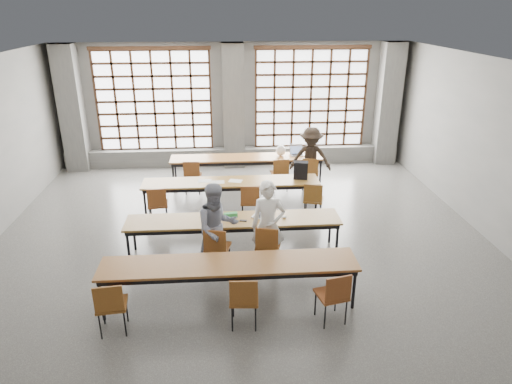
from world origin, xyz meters
TOP-DOWN VIEW (x-y plane):
  - floor at (0.00, 0.00)m, footprint 11.00×11.00m
  - ceiling at (0.00, 0.00)m, footprint 11.00×11.00m
  - wall_back at (0.00, 5.50)m, footprint 10.00×0.00m
  - wall_right at (5.00, 0.00)m, footprint 0.00×11.00m
  - column_left at (-4.50, 5.22)m, footprint 0.60×0.55m
  - column_mid at (0.00, 5.22)m, footprint 0.60×0.55m
  - column_right at (4.50, 5.22)m, footprint 0.60×0.55m
  - window_left at (-2.25, 5.42)m, footprint 3.32×0.12m
  - window_right at (2.25, 5.42)m, footprint 3.32×0.12m
  - sill_ledge at (0.00, 5.30)m, footprint 9.80×0.35m
  - desk_row_a at (0.29, 3.72)m, footprint 4.00×0.70m
  - desk_row_b at (-0.17, 1.97)m, footprint 4.00×0.70m
  - desk_row_c at (-0.17, -0.02)m, footprint 4.00×0.70m
  - desk_row_d at (-0.29, -1.59)m, footprint 4.00×0.70m
  - chair_back_left at (-1.12, 3.09)m, footprint 0.45×0.45m
  - chair_back_mid at (1.09, 3.09)m, footprint 0.45×0.46m
  - chair_back_right at (1.87, 3.09)m, footprint 0.51×0.51m
  - chair_mid_left at (-1.76, 1.34)m, footprint 0.46×0.46m
  - chair_mid_centre at (0.22, 1.34)m, footprint 0.45×0.45m
  - chair_mid_right at (1.61, 1.34)m, footprint 0.52×0.52m
  - chair_front_left at (-0.49, -0.65)m, footprint 0.50×0.51m
  - chair_front_right at (0.41, -0.65)m, footprint 0.51×0.51m
  - chair_near_left at (-1.98, -2.21)m, footprint 0.46×0.47m
  - chair_near_mid at (-0.09, -2.21)m, footprint 0.45×0.45m
  - chair_near_right at (1.23, -2.21)m, footprint 0.50×0.51m
  - student_male at (0.43, -0.52)m, footprint 0.62×0.43m
  - student_female at (-0.47, -0.52)m, footprint 0.95×0.84m
  - student_back at (1.89, 3.22)m, footprint 1.13×0.77m
  - laptop_front at (0.40, 0.08)m, footprint 0.46×0.44m
  - laptop_back at (1.63, 3.83)m, footprint 0.40×0.35m
  - mouse at (0.78, -0.04)m, footprint 0.11×0.09m
  - green_box at (-0.22, 0.06)m, footprint 0.26×0.14m
  - phone at (0.01, -0.12)m, footprint 0.14×0.09m
  - paper_sheet_a at (-0.77, 2.02)m, footprint 0.31×0.23m
  - paper_sheet_b at (-0.47, 1.92)m, footprint 0.30×0.21m
  - paper_sheet_c at (-0.07, 1.97)m, footprint 0.35×0.29m
  - backpack at (1.43, 2.02)m, footprint 0.35×0.26m
  - plastic_bag at (1.19, 3.77)m, footprint 0.28×0.24m
  - red_pouch at (-1.99, -2.14)m, footprint 0.20×0.09m

SIDE VIEW (x-z plane):
  - floor at x=0.00m, z-range 0.00..0.00m
  - sill_ledge at x=0.00m, z-range 0.00..0.50m
  - red_pouch at x=-1.99m, z-range 0.47..0.53m
  - chair_back_left at x=-1.12m, z-range 0.10..0.98m
  - chair_back_mid at x=1.09m, z-range 0.10..0.98m
  - chair_back_right at x=1.87m, z-range 0.10..0.98m
  - chair_mid_left at x=-1.76m, z-range 0.10..0.98m
  - chair_mid_centre at x=0.22m, z-range 0.10..0.98m
  - chair_mid_right at x=1.61m, z-range 0.10..0.98m
  - chair_front_left at x=-0.49m, z-range 0.10..0.98m
  - chair_front_right at x=0.41m, z-range 0.10..0.98m
  - chair_near_left at x=-1.98m, z-range 0.10..0.98m
  - chair_near_mid at x=-0.09m, z-range 0.10..0.98m
  - chair_near_right at x=1.23m, z-range 0.10..0.98m
  - desk_row_a at x=0.29m, z-range 0.30..1.03m
  - desk_row_b at x=-0.17m, z-range 0.30..1.03m
  - desk_row_c at x=-0.17m, z-range 0.30..1.03m
  - desk_row_d at x=-0.29m, z-range 0.30..1.03m
  - paper_sheet_a at x=-0.77m, z-range 0.73..0.73m
  - paper_sheet_b at x=-0.47m, z-range 0.73..0.73m
  - paper_sheet_c at x=-0.07m, z-range 0.73..0.73m
  - phone at x=0.01m, z-range 0.73..0.74m
  - mouse at x=0.78m, z-range 0.73..0.77m
  - green_box at x=-0.22m, z-range 0.73..0.82m
  - laptop_front at x=0.40m, z-range 0.66..0.92m
  - laptop_back at x=1.63m, z-range 0.66..0.92m
  - student_back at x=1.89m, z-range 0.00..1.62m
  - student_female at x=-0.47m, z-range 0.00..1.63m
  - student_male at x=0.43m, z-range 0.00..1.64m
  - plastic_bag at x=1.19m, z-range 0.73..1.02m
  - backpack at x=1.43m, z-range 0.73..1.13m
  - wall_back at x=0.00m, z-range -3.25..6.75m
  - wall_right at x=5.00m, z-range -3.75..7.25m
  - column_left at x=-4.50m, z-range 0.00..3.50m
  - column_mid at x=0.00m, z-range 0.00..3.50m
  - column_right at x=4.50m, z-range 0.00..3.50m
  - window_left at x=-2.25m, z-range 0.40..3.40m
  - window_right at x=2.25m, z-range 0.40..3.40m
  - ceiling at x=0.00m, z-range 3.50..3.50m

